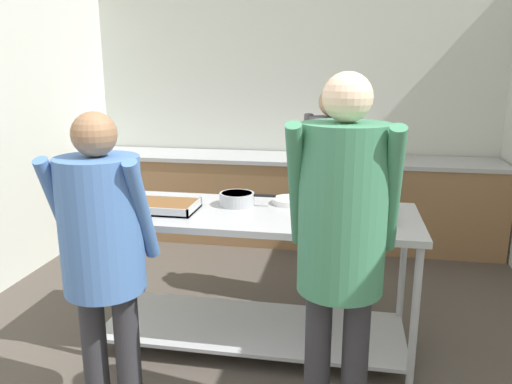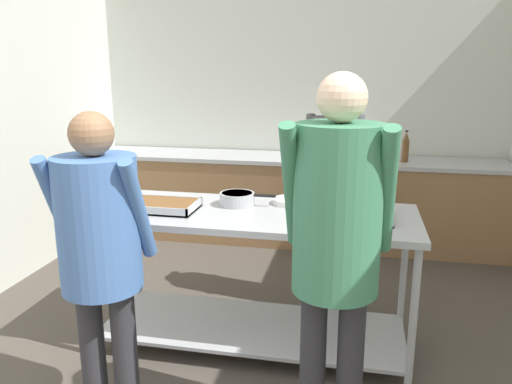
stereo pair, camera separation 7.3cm
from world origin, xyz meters
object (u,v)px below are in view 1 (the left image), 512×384
at_px(serving_tray_roast, 158,206).
at_px(serving_tray_vegetables, 351,213).
at_px(water_bottle, 400,147).
at_px(guest_serving_left, 342,230).
at_px(cook_behind_counter, 331,174).
at_px(sauce_pan, 237,198).
at_px(guest_serving_right, 103,241).
at_px(plate_stack, 290,201).

relative_size(serving_tray_roast, serving_tray_vegetables, 1.02).
xyz_separation_m(serving_tray_roast, water_bottle, (1.66, 2.09, 0.10)).
distance_m(serving_tray_vegetables, guest_serving_left, 0.81).
bearing_deg(cook_behind_counter, sauce_pan, -136.42).
xyz_separation_m(guest_serving_left, water_bottle, (0.52, 2.82, -0.06)).
distance_m(guest_serving_left, water_bottle, 2.87).
xyz_separation_m(serving_tray_vegetables, guest_serving_left, (-0.05, -0.80, 0.15)).
bearing_deg(cook_behind_counter, serving_tray_vegetables, -77.54).
bearing_deg(guest_serving_left, guest_serving_right, -179.67).
height_order(serving_tray_vegetables, guest_serving_right, guest_serving_right).
bearing_deg(guest_serving_left, plate_stack, 108.36).
bearing_deg(cook_behind_counter, guest_serving_left, -86.20).
xyz_separation_m(sauce_pan, cook_behind_counter, (0.58, 0.55, 0.07)).
xyz_separation_m(serving_tray_roast, serving_tray_vegetables, (1.19, 0.07, 0.00)).
height_order(sauce_pan, plate_stack, sauce_pan).
xyz_separation_m(guest_serving_right, cook_behind_counter, (1.04, 1.48, 0.06)).
bearing_deg(water_bottle, guest_serving_left, -100.37).
xyz_separation_m(serving_tray_roast, sauce_pan, (0.46, 0.20, 0.02)).
relative_size(serving_tray_roast, guest_serving_right, 0.31).
xyz_separation_m(sauce_pan, plate_stack, (0.33, 0.10, -0.03)).
bearing_deg(serving_tray_roast, cook_behind_counter, 35.72).
height_order(serving_tray_vegetables, guest_serving_left, guest_serving_left).
bearing_deg(water_bottle, plate_stack, -115.54).
distance_m(sauce_pan, guest_serving_left, 1.15).
distance_m(guest_serving_right, cook_behind_counter, 1.81).
height_order(sauce_pan, water_bottle, water_bottle).
height_order(serving_tray_vegetables, water_bottle, water_bottle).
relative_size(sauce_pan, plate_stack, 1.55).
bearing_deg(sauce_pan, water_bottle, 57.82).
distance_m(serving_tray_roast, guest_serving_right, 0.73).
relative_size(serving_tray_vegetables, cook_behind_counter, 0.29).
height_order(serving_tray_roast, guest_serving_right, guest_serving_right).
bearing_deg(serving_tray_vegetables, water_bottle, 77.06).
height_order(serving_tray_roast, water_bottle, water_bottle).
distance_m(guest_serving_right, water_bottle, 3.27).
bearing_deg(plate_stack, serving_tray_roast, -159.44).
bearing_deg(serving_tray_roast, sauce_pan, 23.31).
xyz_separation_m(plate_stack, water_bottle, (0.86, 1.79, 0.10)).
xyz_separation_m(plate_stack, cook_behind_counter, (0.24, 0.45, 0.09)).
distance_m(serving_tray_vegetables, guest_serving_right, 1.43).
relative_size(serving_tray_roast, plate_stack, 2.07).
distance_m(guest_serving_left, guest_serving_right, 1.14).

